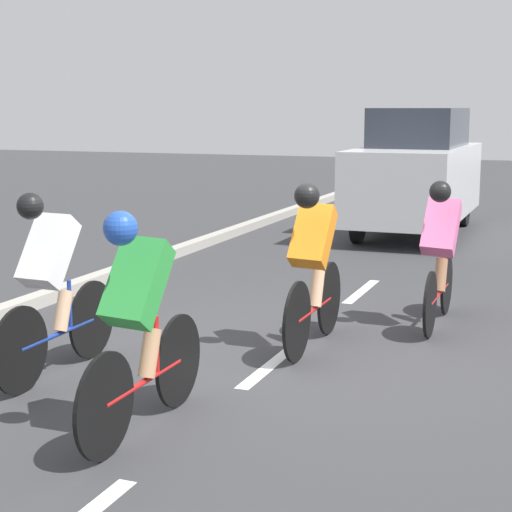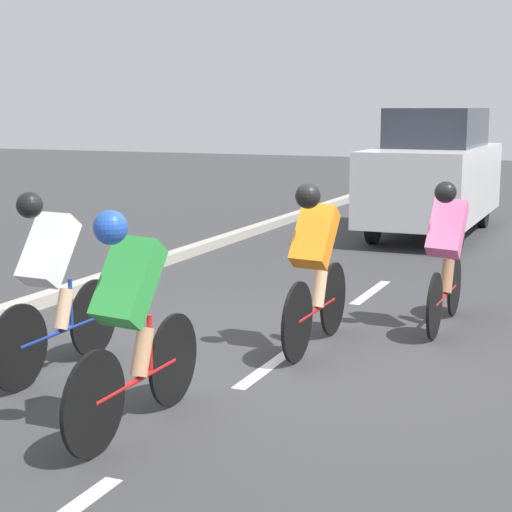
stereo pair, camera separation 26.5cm
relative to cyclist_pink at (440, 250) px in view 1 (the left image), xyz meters
The scene contains 8 objects.
ground_plane 2.02m from the cyclist_pink, 52.58° to the left, with size 60.00×60.00×0.00m, color #38383A.
lane_stripe_mid 2.30m from the cyclist_pink, 58.46° to the left, with size 0.12×1.40×0.01m, color white.
lane_stripe_far 1.93m from the cyclist_pink, 50.23° to the right, with size 0.12×1.40×0.01m, color white.
cyclist_pink is the anchor object (origin of this frame).
cyclist_white 3.88m from the cyclist_pink, 46.08° to the left, with size 0.33×1.73×1.55m.
cyclist_green 3.91m from the cyclist_pink, 68.75° to the left, with size 0.35×1.74×1.56m.
cyclist_orange 1.56m from the cyclist_pink, 52.48° to the left, with size 0.34×1.72×1.55m.
support_car 6.55m from the cyclist_pink, 77.35° to the right, with size 1.70×4.33×2.18m.
Camera 1 is at (-2.43, 7.07, 2.21)m, focal length 60.00 mm.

